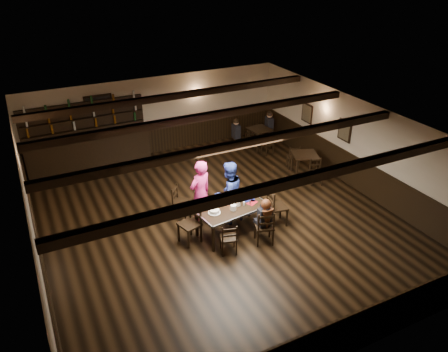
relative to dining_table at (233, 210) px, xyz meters
name	(u,v)px	position (x,y,z in m)	size (l,w,h in m)	color
ground	(219,220)	(-0.04, 0.69, -0.68)	(10.00, 10.00, 0.00)	black
room_shell	(219,161)	(-0.03, 0.72, 1.06)	(9.02, 10.02, 2.71)	beige
dining_table	(233,210)	(0.00, 0.00, 0.00)	(1.87, 1.11, 0.75)	black
chair_near_left	(229,237)	(-0.47, -0.74, -0.20)	(0.48, 0.46, 0.82)	black
chair_near_right	(265,225)	(0.49, -0.78, -0.14)	(0.54, 0.53, 0.93)	black
chair_end_left	(192,220)	(-1.03, 0.15, -0.09)	(0.56, 0.58, 1.02)	black
chair_end_right	(274,204)	(1.15, -0.13, -0.08)	(0.53, 0.55, 1.03)	black
chair_far_pushed	(178,199)	(-0.94, 1.33, -0.15)	(0.59, 0.59, 0.92)	black
woman_pink	(200,194)	(-0.55, 0.73, 0.24)	(0.67, 0.44, 1.84)	#DF3390
man_blue	(229,193)	(0.16, 0.54, 0.18)	(0.84, 0.65, 1.72)	navy
seated_person	(265,214)	(0.51, -0.72, 0.14)	(0.33, 0.49, 0.80)	black
cake	(214,211)	(-0.51, -0.01, 0.11)	(0.31, 0.31, 0.10)	white
plate_stack_a	(233,207)	(-0.03, -0.10, 0.14)	(0.15, 0.15, 0.14)	white
plate_stack_b	(237,202)	(0.16, 0.05, 0.16)	(0.16, 0.16, 0.19)	white
tea_light	(232,203)	(0.06, 0.15, 0.09)	(0.05, 0.05, 0.06)	#A5A8AD
salt_shaker	(244,203)	(0.31, -0.02, 0.12)	(0.04, 0.04, 0.10)	silver
pepper_shaker	(250,202)	(0.47, -0.04, 0.12)	(0.04, 0.04, 0.10)	#A5A8AD
drink_glass	(239,200)	(0.29, 0.18, 0.13)	(0.08, 0.08, 0.12)	silver
menu_red	(252,203)	(0.56, -0.01, 0.07)	(0.27, 0.19, 0.00)	maroon
menu_blue	(249,200)	(0.55, 0.15, 0.07)	(0.31, 0.22, 0.00)	#0F144C
bar_counter	(89,148)	(-2.48, 5.40, 0.04)	(4.10, 0.70, 2.20)	black
back_table_a	(305,157)	(3.51, 1.81, -0.04)	(0.98, 0.98, 0.75)	black
back_table_b	(259,131)	(3.33, 4.32, -0.04)	(0.78, 0.78, 0.75)	black
bg_patron_left	(236,129)	(2.49, 4.54, 0.14)	(0.23, 0.36, 0.72)	black
bg_patron_right	(269,121)	(3.88, 4.56, 0.17)	(0.30, 0.41, 0.77)	black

